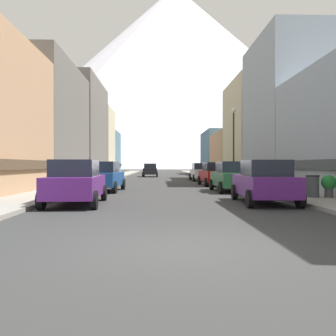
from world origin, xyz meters
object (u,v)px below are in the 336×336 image
car_right_0 (264,182)px  car_right_3 (201,172)px  car_driving_0 (150,170)px  pedestrian_1 (82,174)px  potted_plant_2 (329,184)px  car_right_1 (232,177)px  car_left_0 (76,182)px  streetlamp_right (234,134)px  car_left_1 (104,176)px  pedestrian_0 (254,174)px  trash_bin_right (312,186)px  car_right_2 (215,174)px

car_right_0 → car_right_3: (0.00, 21.52, 0.00)m
car_driving_0 → pedestrian_1: bearing=-102.1°
potted_plant_2 → car_right_1: bearing=120.5°
car_left_0 → streetlamp_right: (9.15, 13.61, 3.09)m
car_left_1 → car_right_1: size_ratio=1.01×
pedestrian_0 → pedestrian_1: pedestrian_0 is taller
pedestrian_0 → car_right_0: bearing=-103.1°
car_driving_0 → streetlamp_right: size_ratio=0.75×
car_right_3 → car_right_0: bearing=-90.0°
pedestrian_1 → car_left_1: bearing=-65.7°
streetlamp_right → trash_bin_right: bearing=-85.3°
pedestrian_1 → car_right_1: bearing=-30.5°
car_left_0 → car_right_3: (7.60, 21.79, 0.00)m
pedestrian_0 → pedestrian_1: 12.64m
car_right_1 → streetlamp_right: (1.55, 6.82, 3.09)m
car_right_0 → pedestrian_0: bearing=76.9°
potted_plant_2 → pedestrian_0: 9.52m
trash_bin_right → pedestrian_0: 9.30m
car_driving_0 → potted_plant_2: size_ratio=4.46×
car_right_2 → car_right_3: (-0.00, 8.61, 0.00)m
car_right_1 → pedestrian_0: 4.74m
car_left_0 → car_right_1: same height
car_left_0 → car_right_0: size_ratio=1.00×
car_left_0 → car_right_2: size_ratio=1.00×
streetlamp_right → pedestrian_1: bearing=-175.5°
car_right_3 → pedestrian_0: (2.45, -10.95, 0.02)m
car_left_1 → potted_plant_2: car_left_1 is taller
car_left_1 → car_right_3: (7.60, 14.51, 0.00)m
streetlamp_right → car_right_3: bearing=100.7°
car_right_3 → pedestrian_1: (-10.05, -9.10, -0.02)m
car_right_1 → car_driving_0: size_ratio=1.01×
car_right_2 → trash_bin_right: bearing=-77.7°
car_right_2 → car_driving_0: 21.83m
car_right_3 → streetlamp_right: size_ratio=0.76×
car_left_1 → trash_bin_right: size_ratio=4.58×
car_left_1 → car_right_0: 10.34m
car_right_3 → pedestrian_0: bearing=-77.4°
pedestrian_1 → car_right_3: bearing=42.1°
car_left_0 → car_right_3: bearing=70.8°
car_left_1 → car_right_2: same height
car_left_1 → car_right_2: (7.61, 5.90, 0.00)m
trash_bin_right → car_left_1: bearing=150.5°
car_left_0 → pedestrian_1: bearing=100.9°
car_right_3 → pedestrian_1: 13.55m
car_right_2 → car_right_3: bearing=90.0°
car_right_0 → pedestrian_1: bearing=129.0°
trash_bin_right → streetlamp_right: streetlamp_right is taller
car_right_2 → streetlamp_right: (1.55, 0.43, 3.09)m
car_right_3 → car_driving_0: bearing=113.3°
car_left_0 → trash_bin_right: 10.27m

